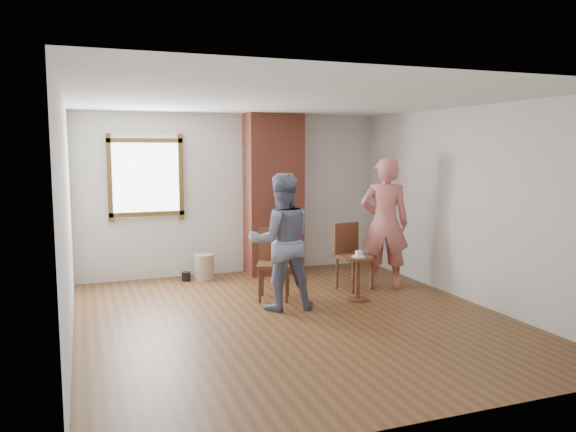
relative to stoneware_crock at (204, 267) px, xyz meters
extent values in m
plane|color=brown|center=(0.59, -2.40, -0.20)|extent=(5.50, 5.50, 0.00)
cube|color=silver|center=(0.59, 0.35, 1.10)|extent=(5.00, 0.04, 2.60)
cube|color=silver|center=(-1.91, -2.40, 1.10)|extent=(0.04, 5.50, 2.60)
cube|color=silver|center=(3.09, -2.40, 1.10)|extent=(0.04, 5.50, 2.60)
cube|color=white|center=(0.59, -2.40, 2.40)|extent=(5.00, 5.50, 0.04)
cube|color=brown|center=(-0.81, 0.31, 1.40)|extent=(1.14, 0.06, 1.34)
cube|color=white|center=(-0.81, 0.33, 1.40)|extent=(1.00, 0.02, 1.20)
cube|color=#AB523C|center=(1.19, 0.10, 1.10)|extent=(0.90, 0.50, 2.60)
cylinder|color=tan|center=(0.00, 0.00, 0.00)|extent=(0.36, 0.36, 0.40)
cylinder|color=black|center=(-0.28, 0.00, -0.13)|extent=(0.15, 0.15, 0.14)
cube|color=brown|center=(0.65, -1.49, 0.28)|extent=(0.58, 0.58, 0.05)
cylinder|color=brown|center=(0.41, -1.58, 0.04)|extent=(0.04, 0.04, 0.47)
cylinder|color=brown|center=(0.74, -1.72, 0.04)|extent=(0.04, 0.04, 0.47)
cylinder|color=brown|center=(0.56, -1.25, 0.04)|extent=(0.04, 0.04, 0.47)
cylinder|color=brown|center=(0.89, -1.39, 0.04)|extent=(0.04, 0.04, 0.47)
cube|color=brown|center=(0.73, -1.30, 0.51)|extent=(0.42, 0.21, 0.47)
cube|color=brown|center=(1.93, -1.37, 0.28)|extent=(0.54, 0.54, 0.05)
cylinder|color=brown|center=(1.80, -1.59, 0.04)|extent=(0.04, 0.04, 0.48)
cylinder|color=brown|center=(2.15, -1.51, 0.04)|extent=(0.04, 0.04, 0.48)
cylinder|color=brown|center=(1.71, -1.24, 0.04)|extent=(0.04, 0.04, 0.48)
cylinder|color=brown|center=(2.06, -1.15, 0.04)|extent=(0.04, 0.04, 0.48)
cube|color=brown|center=(1.88, -1.18, 0.52)|extent=(0.44, 0.15, 0.48)
cylinder|color=brown|center=(1.69, -1.93, 0.38)|extent=(0.40, 0.40, 0.04)
cylinder|color=brown|center=(1.69, -1.93, 0.09)|extent=(0.06, 0.06, 0.54)
cylinder|color=brown|center=(1.69, -1.93, -0.18)|extent=(0.28, 0.28, 0.03)
cylinder|color=white|center=(1.69, -1.93, 0.40)|extent=(0.18, 0.18, 0.01)
cube|color=white|center=(1.70, -1.93, 0.44)|extent=(0.08, 0.07, 0.06)
imported|color=#161B3D|center=(0.60, -1.92, 0.67)|extent=(0.92, 0.76, 1.74)
imported|color=#D17068|center=(2.38, -1.43, 0.76)|extent=(0.83, 0.72, 1.92)
camera|label=1|loc=(-1.76, -8.54, 1.84)|focal=35.00mm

